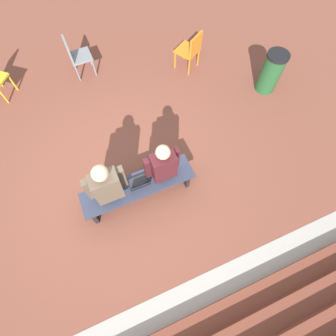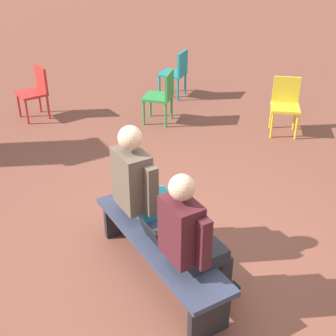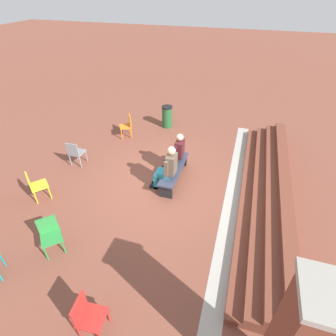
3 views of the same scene
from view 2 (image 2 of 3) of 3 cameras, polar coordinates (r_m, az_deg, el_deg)
The scene contains 9 objects.
ground_plane at distance 4.77m, azimuth 0.76°, elevation -10.61°, with size 60.00×60.00×0.00m, color brown.
bench at distance 4.31m, azimuth -1.10°, elevation -9.59°, with size 1.80×0.44×0.45m.
person_student at distance 3.83m, azimuth 2.92°, elevation -8.51°, with size 0.53×0.68×1.33m.
person_adult at distance 4.42m, azimuth -3.08°, elevation -2.41°, with size 0.58×0.73×1.40m.
laptop at distance 4.20m, azimuth -1.08°, elevation -8.28°, with size 0.32×0.29×0.21m.
plastic_chair_far_left at distance 7.33m, azimuth 14.12°, elevation 7.80°, with size 0.59×0.59×0.84m.
plastic_chair_by_pillar at distance 8.56m, azimuth 1.06°, elevation 11.75°, with size 0.59×0.59×0.84m.
plastic_chair_near_bench_right at distance 7.94m, azimuth -15.83°, elevation 9.24°, with size 0.46×0.46×0.84m.
plastic_chair_foreground at distance 7.45m, azimuth -0.67°, elevation 9.03°, with size 0.59×0.59×0.84m.
Camera 2 is at (-3.11, 1.93, 3.06)m, focal length 50.00 mm.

